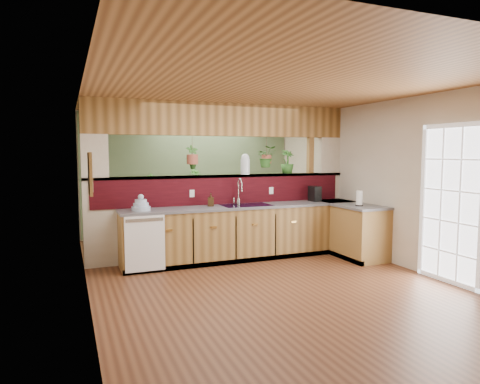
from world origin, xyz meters
name	(u,v)px	position (x,y,z in m)	size (l,w,h in m)	color
ground	(256,275)	(0.00, 0.00, 0.00)	(4.60, 7.00, 0.01)	#512C19
ceiling	(257,93)	(0.00, 0.00, 2.60)	(4.60, 7.00, 0.01)	brown
wall_back	(190,174)	(0.00, 3.50, 1.30)	(4.60, 0.02, 2.60)	beige
wall_front	(473,223)	(0.00, -3.50, 1.30)	(4.60, 0.02, 2.60)	beige
wall_left	(85,191)	(-2.30, 0.00, 1.30)	(0.02, 7.00, 2.60)	beige
wall_right	(386,182)	(2.30, 0.00, 1.30)	(0.02, 7.00, 2.60)	beige
pass_through_partition	(226,186)	(0.03, 1.35, 1.19)	(4.60, 0.21, 2.60)	beige
pass_through_ledge	(224,176)	(0.00, 1.35, 1.37)	(4.60, 0.21, 0.04)	brown
header_beam	(224,120)	(0.00, 1.35, 2.33)	(4.60, 0.15, 0.55)	brown
sage_backwall	(191,174)	(0.00, 3.48, 1.30)	(4.55, 0.02, 2.55)	#566F4C
countertop	(280,231)	(0.84, 0.87, 0.45)	(4.14, 1.52, 0.90)	brown
dishwasher	(145,243)	(-1.48, 0.66, 0.46)	(0.58, 0.03, 0.82)	white
navy_sink	(246,210)	(0.25, 0.98, 0.82)	(0.82, 0.50, 0.18)	black
french_door	(450,206)	(2.27, -1.30, 1.05)	(0.06, 1.02, 2.16)	white
framed_print	(90,174)	(-2.27, -0.80, 1.55)	(0.04, 0.35, 0.45)	brown
faucet	(239,190)	(0.19, 1.13, 1.14)	(0.19, 0.19, 0.44)	#B7B7B2
dish_stack	(141,205)	(-1.48, 0.96, 0.98)	(0.28, 0.28, 0.25)	#A9BFDA
soap_dispenser	(211,200)	(-0.34, 1.06, 1.01)	(0.10, 0.10, 0.21)	#3B2915
coffee_maker	(315,194)	(1.61, 1.02, 1.02)	(0.14, 0.24, 0.27)	black
paper_towel	(359,199)	(1.93, 0.18, 1.02)	(0.12, 0.12, 0.27)	black
glass_jar	(245,164)	(0.39, 1.35, 1.57)	(0.16, 0.16, 0.36)	silver
ledge_plant_right	(287,162)	(1.22, 1.35, 1.60)	(0.24, 0.24, 0.43)	#2A5C20
hanging_plant_a	(192,149)	(-0.56, 1.35, 1.82)	(0.23, 0.19, 0.52)	brown
hanging_plant_b	(266,148)	(0.80, 1.35, 1.86)	(0.41, 0.38, 0.49)	brown
shelving_console	(179,213)	(-0.32, 3.25, 0.50)	(1.43, 0.38, 0.95)	black
shelf_plant_a	(152,182)	(-0.89, 3.25, 1.16)	(0.20, 0.13, 0.37)	#2A5C20
shelf_plant_b	(195,180)	(0.03, 3.25, 1.20)	(0.25, 0.25, 0.44)	#2A5C20
floor_plant	(250,224)	(0.82, 2.12, 0.37)	(0.67, 0.58, 0.75)	#2A5C20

